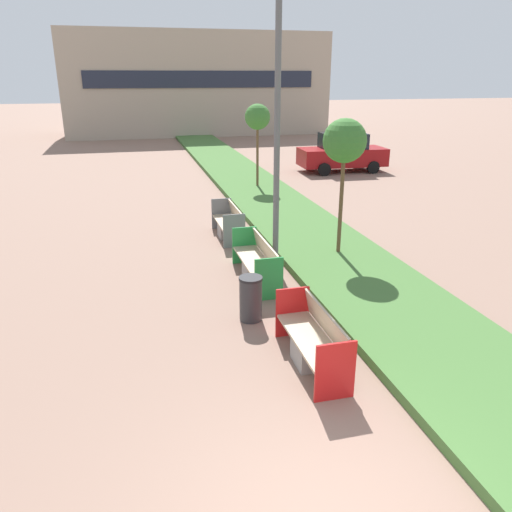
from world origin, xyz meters
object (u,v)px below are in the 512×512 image
bench_red_frame (313,344)px  sapling_tree_near (345,142)px  street_lamp_post (277,109)px  litter_bin (251,298)px  parked_car_distant (342,153)px  bench_grey_frame (229,225)px  sapling_tree_far (257,118)px  bench_green_frame (257,264)px

bench_red_frame → sapling_tree_near: bearing=62.5°
street_lamp_post → sapling_tree_near: size_ratio=1.92×
litter_bin → bench_red_frame: bearing=-70.9°
parked_car_distant → litter_bin: bearing=-117.1°
bench_grey_frame → street_lamp_post: 4.45m
sapling_tree_far → parked_car_distant: bearing=31.1°
bench_green_frame → litter_bin: size_ratio=2.63×
sapling_tree_near → street_lamp_post: bearing=-170.0°
bench_green_frame → street_lamp_post: street_lamp_post is taller
street_lamp_post → parked_car_distant: 14.05m
bench_green_frame → sapling_tree_far: size_ratio=0.68×
litter_bin → street_lamp_post: (1.23, 2.53, 3.34)m
bench_grey_frame → litter_bin: (-0.62, -5.30, 0.08)m
litter_bin → sapling_tree_near: bearing=43.2°
bench_red_frame → litter_bin: size_ratio=2.28×
street_lamp_post → parked_car_distant: size_ratio=1.60×
bench_green_frame → sapling_tree_near: sapling_tree_near is taller
bench_grey_frame → parked_car_distant: bearing=50.6°
bench_red_frame → parked_car_distant: bearing=65.2°
bench_green_frame → sapling_tree_far: 10.05m
bench_grey_frame → litter_bin: size_ratio=2.18×
bench_green_frame → bench_grey_frame: bearing=90.1°
bench_red_frame → parked_car_distant: parked_car_distant is taller
bench_green_frame → street_lamp_post: 3.52m
sapling_tree_far → parked_car_distant: (5.09, 3.07, -1.99)m
bench_green_frame → litter_bin: (-0.62, -1.94, 0.07)m
litter_bin → parked_car_distant: size_ratio=0.21×
street_lamp_post → sapling_tree_near: (1.80, 0.32, -0.81)m
street_lamp_post → parked_car_distant: street_lamp_post is taller
litter_bin → sapling_tree_near: sapling_tree_near is taller
bench_green_frame → bench_grey_frame: 3.36m
parked_car_distant → sapling_tree_far: bearing=-146.6°
parked_car_distant → bench_grey_frame: bearing=-127.1°
bench_grey_frame → sapling_tree_near: (2.41, -2.46, 2.61)m
bench_red_frame → bench_green_frame: size_ratio=0.87×
street_lamp_post → sapling_tree_far: 9.06m
sapling_tree_near → parked_car_distant: size_ratio=0.83×
litter_bin → bench_green_frame: bearing=72.2°
bench_green_frame → street_lamp_post: (0.61, 0.59, 3.41)m
litter_bin → street_lamp_post: size_ratio=0.13×
litter_bin → parked_car_distant: (8.12, 14.43, 0.47)m
street_lamp_post → bench_grey_frame: bearing=102.5°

